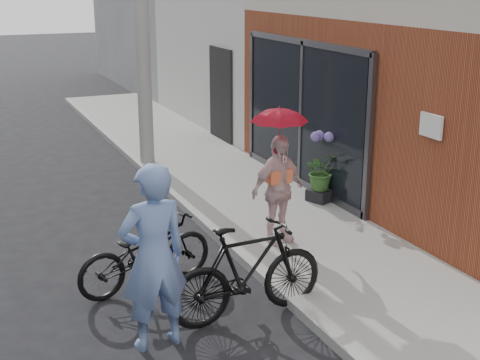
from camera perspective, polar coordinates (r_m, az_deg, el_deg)
ground at (r=7.70m, az=-2.97°, el=-11.12°), size 80.00×80.00×0.00m
sidewalk at (r=10.14m, az=4.04°, el=-3.65°), size 2.20×24.00×0.12m
curb at (r=9.68m, az=-2.06°, el=-4.64°), size 0.12×24.00×0.12m
officer at (r=6.68m, az=-7.41°, el=-6.58°), size 0.74×0.52×1.94m
bike_left at (r=8.12m, az=-8.07°, el=-6.12°), size 1.84×0.95×0.92m
bike_right at (r=7.32m, az=0.65°, el=-7.81°), size 1.86×0.60×1.10m
kimono_woman at (r=9.01m, az=3.26°, el=-0.83°), size 0.95×0.58×1.50m
parasol at (r=8.74m, az=3.38°, el=5.87°), size 0.73×0.73×0.64m
planter at (r=10.95m, az=6.89°, el=-1.28°), size 0.47×0.47×0.19m
potted_plant at (r=10.83m, az=6.96°, el=0.78°), size 0.57×0.49×0.63m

